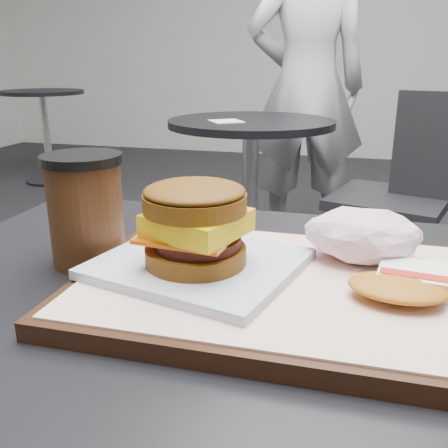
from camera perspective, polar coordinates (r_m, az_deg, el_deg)
serving_tray at (r=0.50m, az=5.59°, el=-7.09°), size 0.38×0.28×0.02m
breakfast_sandwich at (r=0.49m, az=-3.15°, el=-1.14°), size 0.23×0.21×0.09m
hash_brown at (r=0.48m, az=21.01°, el=-6.37°), size 0.12×0.10×0.02m
crumpled_wrapper at (r=0.55m, az=15.59°, el=-1.22°), size 0.12×0.09×0.05m
coffee_cup at (r=0.58m, az=-15.51°, el=1.71°), size 0.09×0.09×0.13m
neighbor_table at (r=2.17m, az=3.04°, el=6.59°), size 0.70×0.70×0.75m
napkin at (r=2.06m, az=0.25°, el=11.66°), size 0.17×0.17×0.00m
neighbor_chair at (r=2.07m, az=20.38°, el=3.74°), size 0.65×0.52×0.88m
patron at (r=2.70m, az=9.40°, el=15.25°), size 0.70×0.55×1.71m
bg_table_mid at (r=4.42m, az=-19.87°, el=11.74°), size 0.66×0.66×0.75m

